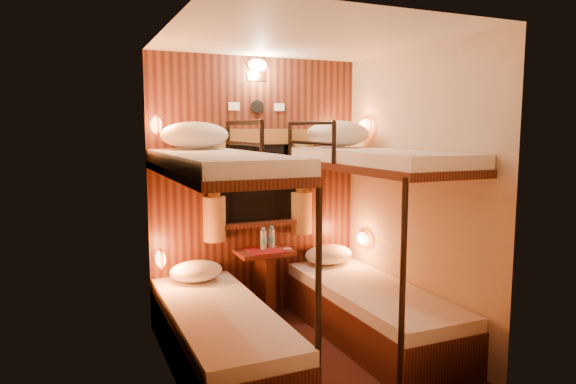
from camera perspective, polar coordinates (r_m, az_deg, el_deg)
name	(u,v)px	position (r m, az deg, el deg)	size (l,w,h in m)	color
floor	(304,355)	(4.19, 1.76, -17.67)	(2.10, 2.10, 0.00)	#36100E
ceiling	(305,38)	(3.86, 1.90, 16.74)	(2.10, 2.10, 0.00)	silver
wall_back	(256,188)	(4.80, -3.53, 0.45)	(2.40, 2.40, 0.00)	#C6B293
wall_front	(384,227)	(2.94, 10.64, -3.84)	(2.40, 2.40, 0.00)	#C6B293
wall_left	(170,211)	(3.54, -12.98, -2.08)	(2.40, 2.40, 0.00)	#C6B293
wall_right	(414,196)	(4.36, 13.79, -0.41)	(2.40, 2.40, 0.00)	#C6B293
back_panel	(257,188)	(4.79, -3.47, 0.43)	(2.00, 0.03, 2.40)	black
bunk_left	(219,294)	(3.83, -7.63, -11.14)	(0.72, 1.90, 1.82)	black
bunk_right	(371,274)	(4.35, 9.24, -8.96)	(0.72, 1.90, 1.82)	black
window	(258,191)	(4.76, -3.34, 0.16)	(1.00, 0.12, 0.79)	black
curtains	(259,182)	(4.72, -3.21, 1.12)	(1.10, 0.22, 1.00)	olive
back_fixtures	(257,73)	(4.75, -3.42, 13.01)	(0.54, 0.09, 0.48)	black
reading_lamps	(270,188)	(4.48, -2.00, 0.49)	(2.00, 0.20, 1.25)	orange
table	(264,275)	(4.78, -2.63, -9.21)	(0.50, 0.34, 0.66)	#561613
bottle_left	(263,240)	(4.71, -2.75, -5.36)	(0.06, 0.06, 0.21)	#99BFE5
bottle_right	(271,239)	(4.77, -1.86, -5.19)	(0.06, 0.06, 0.21)	#99BFE5
sachet_a	(287,249)	(4.76, -0.10, -6.30)	(0.07, 0.05, 0.01)	silver
sachet_b	(273,247)	(4.82, -1.69, -6.12)	(0.07, 0.05, 0.01)	silver
pillow_lower_left	(196,271)	(4.49, -10.17, -8.64)	(0.45, 0.32, 0.18)	silver
pillow_lower_right	(329,254)	(4.98, 4.52, -6.94)	(0.47, 0.34, 0.19)	silver
pillow_upper_left	(195,135)	(4.28, -10.33, 6.23)	(0.56, 0.40, 0.22)	silver
pillow_upper_right	(338,134)	(4.69, 5.59, 6.47)	(0.60, 0.43, 0.24)	silver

